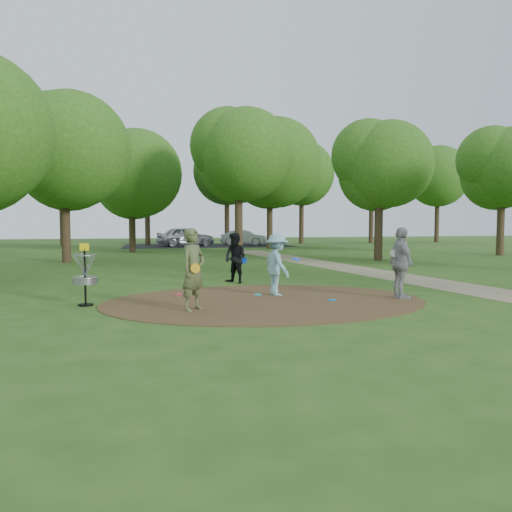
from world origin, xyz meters
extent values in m
plane|color=#2D5119|center=(0.00, 0.00, 0.00)|extent=(100.00, 100.00, 0.00)
cylinder|color=#47301C|center=(0.00, 0.00, 0.01)|extent=(8.40, 8.40, 0.02)
cube|color=#8C7A5B|center=(6.50, 2.00, 0.01)|extent=(7.55, 39.89, 0.01)
cube|color=black|center=(2.00, 30.00, 0.00)|extent=(14.00, 8.00, 0.01)
imported|color=#515A34|center=(-1.95, -0.97, 0.96)|extent=(0.82, 0.82, 1.92)
cylinder|color=yellow|center=(-1.93, -1.18, 1.01)|extent=(0.22, 0.07, 0.22)
imported|color=#80B4C0|center=(0.54, 0.93, 0.87)|extent=(0.89, 1.24, 1.74)
cylinder|color=blue|center=(1.10, 0.94, 1.02)|extent=(0.30, 0.30, 0.08)
imported|color=black|center=(-0.11, 3.98, 0.85)|extent=(1.02, 1.04, 1.70)
cylinder|color=#0B3CC6|center=(0.19, 4.01, 0.75)|extent=(0.23, 0.13, 0.22)
imported|color=#969698|center=(3.61, -0.40, 0.96)|extent=(0.50, 1.14, 1.92)
cylinder|color=silver|center=(3.44, -0.34, 1.23)|extent=(0.23, 0.10, 0.22)
cylinder|color=#1ACED4|center=(0.02, 1.02, 0.03)|extent=(0.22, 0.22, 0.02)
cylinder|color=blue|center=(1.70, -0.33, 0.03)|extent=(0.22, 0.22, 0.02)
cylinder|color=red|center=(-2.17, 1.58, 0.03)|extent=(0.22, 0.22, 0.02)
imported|color=#B8B9C1|center=(0.10, 29.45, 0.81)|extent=(5.00, 2.67, 1.62)
imported|color=#A6A9AD|center=(5.26, 30.14, 0.66)|extent=(4.22, 2.83, 1.32)
cylinder|color=black|center=(-4.50, 0.30, 0.68)|extent=(0.05, 0.05, 1.35)
cylinder|color=black|center=(-4.50, 0.30, 0.02)|extent=(0.36, 0.36, 0.04)
cylinder|color=gray|center=(-4.50, 0.30, 0.62)|extent=(0.60, 0.60, 0.16)
torus|color=gray|center=(-4.50, 0.30, 0.70)|extent=(0.63, 0.63, 0.03)
torus|color=gray|center=(-4.50, 0.30, 1.25)|extent=(0.58, 0.58, 0.02)
cube|color=yellow|center=(-4.50, 0.30, 1.45)|extent=(0.22, 0.02, 0.18)
cylinder|color=#332316|center=(-7.00, 14.00, 1.90)|extent=(0.44, 0.44, 3.80)
sphere|color=#2C5416|center=(-7.00, 14.00, 5.38)|extent=(5.76, 5.76, 5.76)
cylinder|color=#332316|center=(2.00, 15.00, 2.09)|extent=(0.44, 0.44, 4.18)
sphere|color=#2C5416|center=(2.00, 15.00, 5.57)|extent=(5.07, 5.07, 5.07)
cylinder|color=#332316|center=(9.00, 12.00, 1.80)|extent=(0.44, 0.44, 3.61)
sphere|color=#2C5416|center=(9.00, 12.00, 4.86)|extent=(4.54, 4.54, 4.54)
cylinder|color=#332316|center=(-4.00, 22.00, 1.71)|extent=(0.44, 0.44, 3.42)
sphere|color=#2C5416|center=(-4.00, 22.00, 5.04)|extent=(5.88, 5.88, 5.88)
cylinder|color=#332316|center=(6.00, 24.00, 2.19)|extent=(0.44, 0.44, 4.37)
sphere|color=#2C5416|center=(6.00, 24.00, 6.21)|extent=(6.71, 6.71, 6.71)
cylinder|color=#332316|center=(18.00, 14.00, 1.90)|extent=(0.44, 0.44, 3.80)
sphere|color=#2C5416|center=(18.00, 14.00, 5.12)|extent=(4.79, 4.79, 4.79)
camera|label=1|loc=(-2.97, -12.50, 2.08)|focal=35.00mm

